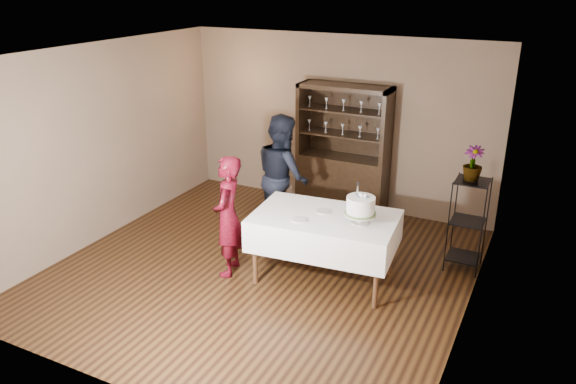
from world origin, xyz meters
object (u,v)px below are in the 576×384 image
at_px(cake_table, 325,231).
at_px(woman, 228,216).
at_px(cake, 361,207).
at_px(china_hutch, 343,171).
at_px(plant_etagere, 468,221).
at_px(man, 283,176).
at_px(potted_plant, 473,163).

xyz_separation_m(cake_table, woman, (-1.13, -0.36, 0.12)).
bearing_deg(cake, china_hutch, 115.86).
xyz_separation_m(plant_etagere, cake_table, (-1.49, -1.06, -0.00)).
bearing_deg(woman, plant_etagere, 102.10).
bearing_deg(china_hutch, man, -111.31).
xyz_separation_m(china_hutch, plant_etagere, (2.08, -1.05, -0.01)).
distance_m(man, potted_plant, 2.56).
height_order(cake_table, potted_plant, potted_plant).
height_order(china_hutch, potted_plant, china_hutch).
xyz_separation_m(woman, cake, (1.57, 0.35, 0.29)).
distance_m(plant_etagere, cake, 1.56).
distance_m(china_hutch, woman, 2.54).
bearing_deg(cake, potted_plant, 46.99).
relative_size(china_hutch, man, 1.13).
relative_size(china_hutch, cake, 3.95).
height_order(plant_etagere, cake, cake).
xyz_separation_m(woman, man, (0.08, 1.31, 0.11)).
bearing_deg(cake_table, potted_plant, 36.45).
bearing_deg(cake_table, woman, -162.14).
height_order(china_hutch, cake_table, china_hutch).
height_order(woman, potted_plant, potted_plant).
bearing_deg(cake, plant_etagere, 45.76).
xyz_separation_m(man, potted_plant, (2.51, 0.13, 0.52)).
bearing_deg(woman, potted_plant, 102.64).
bearing_deg(woman, man, 159.85).
bearing_deg(plant_etagere, cake_table, -144.49).
height_order(china_hutch, cake, china_hutch).
height_order(plant_etagere, cake_table, plant_etagere).
bearing_deg(potted_plant, cake_table, -143.55).
distance_m(cake_table, cake, 0.60).
distance_m(cake_table, man, 1.43).
relative_size(plant_etagere, potted_plant, 2.83).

